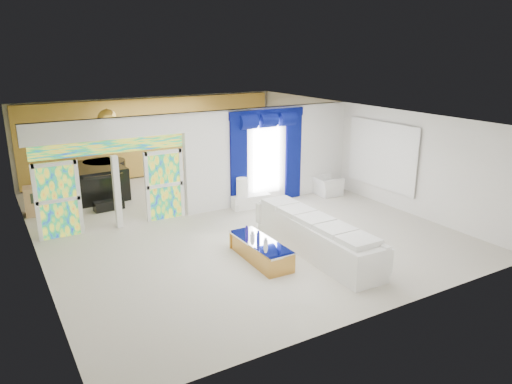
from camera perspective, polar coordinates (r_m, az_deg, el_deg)
floor at (r=13.88m, az=-3.58°, el=-3.31°), size 12.00×12.00×0.00m
dividing_wall at (r=15.32m, az=1.83°, el=4.47°), size 5.70×0.18×3.00m
dividing_header at (r=13.18m, az=-17.04°, el=7.18°), size 4.30×0.18×0.55m
stained_panel_left at (r=13.30m, az=-22.36°, el=-0.92°), size 0.95×0.04×2.00m
stained_panel_right at (r=13.93m, az=-10.76°, el=0.82°), size 0.95×0.04×2.00m
stained_transom at (r=13.26m, az=-16.86°, el=5.15°), size 4.00×0.05×0.35m
window_pane at (r=15.12m, az=1.22°, el=4.11°), size 1.00×0.02×2.30m
blue_drape_left at (r=14.62m, az=-2.07°, el=3.47°), size 0.55×0.10×2.80m
blue_drape_right at (r=15.64m, az=4.41°, el=4.30°), size 0.55×0.10×2.80m
blue_pelmet at (r=14.86m, az=1.32°, el=9.26°), size 2.60×0.12×0.25m
wall_mirror at (r=15.49m, az=14.64°, el=4.26°), size 0.04×2.70×1.90m
gold_curtains at (r=18.80m, az=-11.87°, el=6.39°), size 9.70×0.12×2.90m
white_sofa at (r=11.66m, az=7.03°, el=-5.31°), size 1.03×4.16×0.79m
coffee_table at (r=11.25m, az=0.54°, el=-6.99°), size 0.72×1.98×0.44m
console_table at (r=14.85m, az=-0.61°, el=-1.12°), size 1.23×0.49×0.40m
table_lamp at (r=14.57m, az=-1.64°, el=0.53°), size 0.36×0.36×0.58m
armchair at (r=16.33m, az=8.28°, el=0.76°), size 0.90×1.01×0.62m
grand_piano at (r=16.74m, az=-18.44°, el=1.23°), size 1.74×2.20×1.05m
piano_bench at (r=15.33m, az=-17.01°, el=-1.49°), size 0.91×0.41×0.30m
tv_console at (r=15.58m, az=-24.64°, el=-0.94°), size 0.63×0.58×0.86m
chandelier at (r=15.62m, az=-17.18°, el=8.26°), size 0.60×0.60×0.60m
decanters at (r=11.23m, az=-0.01°, el=-5.37°), size 0.15×0.90×0.23m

